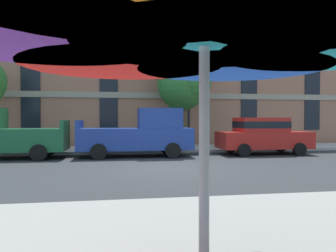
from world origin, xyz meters
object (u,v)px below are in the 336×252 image
Objects in this scene: street_tree_middle at (183,81)px; patio_umbrella at (204,12)px; pickup_blue at (140,134)px; sedan_red at (262,135)px.

street_tree_middle is 1.79× the size of patio_umbrella.
street_tree_middle reaches higher than pickup_blue.
sedan_red is at bearing -0.00° from pickup_blue.
sedan_red is 5.66m from street_tree_middle.
pickup_blue is 12.77m from patio_umbrella.
street_tree_middle is at bearing 131.94° from sedan_red.
pickup_blue is 1.55× the size of patio_umbrella.
street_tree_middle is 16.68m from patio_umbrella.
patio_umbrella is at bearing -92.30° from pickup_blue.
sedan_red is 0.74× the size of street_tree_middle.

